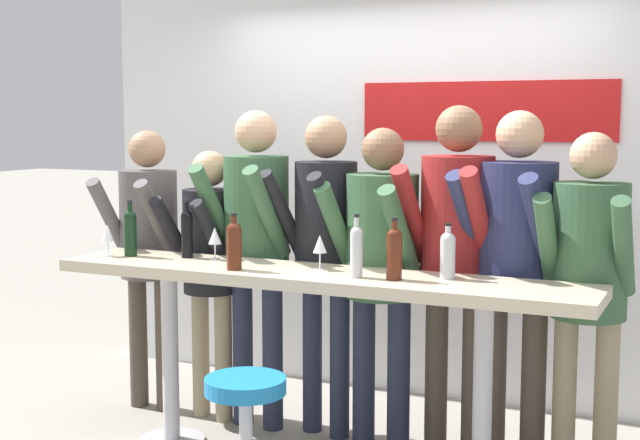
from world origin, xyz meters
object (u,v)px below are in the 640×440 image
(person_center_left, at_px, (256,232))
(person_left, at_px, (210,254))
(person_right, at_px, (456,241))
(wine_glass_2, at_px, (108,234))
(person_center, at_px, (325,238))
(wine_bottle_4, at_px, (356,249))
(wine_bottle_1, at_px, (448,253))
(wine_bottle_0, at_px, (130,231))
(wine_bottle_2, at_px, (394,251))
(person_rightmost, at_px, (589,268))
(wine_bottle_5, at_px, (187,231))
(wine_bottle_3, at_px, (234,243))
(tasting_table, at_px, (314,303))
(wine_glass_1, at_px, (320,245))
(person_far_left, at_px, (148,237))
(wine_glass_0, at_px, (215,237))
(person_center_right, at_px, (381,253))
(person_far_right, at_px, (516,249))
(bar_stool, at_px, (246,426))

(person_center_left, bearing_deg, person_left, -177.47)
(person_right, distance_m, wine_glass_2, 1.90)
(person_left, xyz_separation_m, person_center, (0.72, 0.04, 0.13))
(person_left, relative_size, person_center, 0.89)
(person_right, distance_m, wine_bottle_4, 0.65)
(wine_bottle_1, bearing_deg, wine_bottle_0, -177.97)
(wine_bottle_2, bearing_deg, person_left, 159.94)
(person_rightmost, bearing_deg, person_center, 178.16)
(wine_bottle_5, bearing_deg, wine_bottle_2, -6.96)
(person_left, height_order, wine_bottle_2, person_left)
(person_left, bearing_deg, wine_bottle_3, -39.86)
(person_right, xyz_separation_m, wine_bottle_5, (-1.40, -0.38, 0.02))
(tasting_table, xyz_separation_m, wine_glass_1, (0.01, 0.06, 0.28))
(wine_bottle_0, relative_size, wine_bottle_3, 1.08)
(person_far_left, height_order, wine_bottle_1, person_far_left)
(wine_bottle_5, height_order, wine_glass_1, wine_bottle_5)
(tasting_table, height_order, person_rightmost, person_rightmost)
(wine_bottle_2, distance_m, wine_glass_2, 1.68)
(wine_bottle_5, height_order, wine_glass_0, wine_bottle_5)
(person_far_left, distance_m, person_center_right, 1.52)
(wine_bottle_3, bearing_deg, person_far_right, 24.97)
(person_right, xyz_separation_m, wine_glass_2, (-1.82, -0.53, -0.00))
(person_center_right, xyz_separation_m, person_far_right, (0.70, 0.06, 0.06))
(wine_bottle_4, xyz_separation_m, wine_glass_1, (-0.25, 0.12, -0.01))
(person_right, xyz_separation_m, wine_bottle_1, (0.08, -0.41, -0.00))
(wine_bottle_1, height_order, wine_bottle_2, wine_bottle_2)
(wine_bottle_4, bearing_deg, person_far_right, 39.94)
(bar_stool, height_order, wine_bottle_4, wine_bottle_4)
(wine_glass_2, bearing_deg, person_left, 53.09)
(person_far_left, xyz_separation_m, wine_glass_0, (0.68, -0.34, 0.08))
(bar_stool, distance_m, wine_bottle_3, 0.96)
(wine_bottle_1, relative_size, wine_glass_0, 1.51)
(wine_glass_1, bearing_deg, wine_bottle_3, -154.96)
(person_center, height_order, wine_glass_2, person_center)
(bar_stool, xyz_separation_m, wine_glass_0, (-0.60, 0.74, 0.72))
(person_left, xyz_separation_m, wine_bottle_1, (1.54, -0.35, 0.15))
(tasting_table, distance_m, person_far_left, 1.41)
(bar_stool, height_order, wine_bottle_5, wine_bottle_5)
(wine_glass_0, bearing_deg, wine_glass_1, -3.93)
(wine_bottle_4, relative_size, wine_glass_1, 1.73)
(person_right, xyz_separation_m, wine_bottle_0, (-1.71, -0.47, 0.01))
(wine_bottle_2, relative_size, wine_glass_0, 1.68)
(bar_stool, height_order, wine_bottle_3, wine_bottle_3)
(tasting_table, height_order, person_far_right, person_far_right)
(person_center_right, relative_size, wine_glass_0, 9.78)
(person_far_right, xyz_separation_m, person_rightmost, (0.37, -0.07, -0.06))
(person_far_left, distance_m, person_left, 0.45)
(bar_stool, height_order, person_left, person_left)
(person_rightmost, xyz_separation_m, wine_bottle_4, (-1.01, -0.47, 0.09))
(tasting_table, xyz_separation_m, person_far_right, (0.90, 0.47, 0.26))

